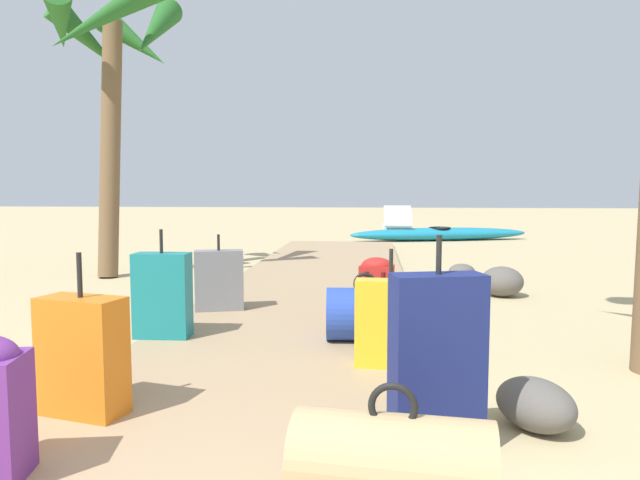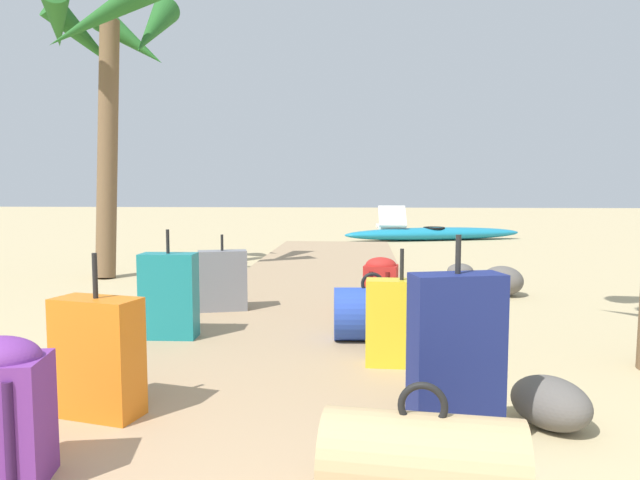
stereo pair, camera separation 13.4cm
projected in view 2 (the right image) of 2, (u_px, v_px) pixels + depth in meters
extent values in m
plane|color=tan|center=(305.00, 317.00, 5.24)|extent=(60.00, 60.00, 0.00)
cube|color=tan|center=(315.00, 291.00, 6.33)|extent=(2.06, 11.00, 0.08)
cube|color=slate|center=(223.00, 280.00, 5.11)|extent=(0.46, 0.29, 0.53)
cylinder|color=black|center=(222.00, 243.00, 5.08)|extent=(0.02, 0.02, 0.14)
cube|color=#197A7F|center=(169.00, 296.00, 4.16)|extent=(0.40, 0.20, 0.61)
cylinder|color=black|center=(168.00, 241.00, 4.13)|extent=(0.02, 0.02, 0.17)
cylinder|color=#2847B7|center=(372.00, 314.00, 4.11)|extent=(0.56, 0.41, 0.37)
torus|color=black|center=(372.00, 284.00, 4.09)|extent=(0.17, 0.03, 0.16)
cube|color=#6B2D84|center=(1.00, 422.00, 2.10)|extent=(0.36, 0.30, 0.47)
cylinder|color=#351642|center=(10.00, 435.00, 1.98)|extent=(0.04, 0.04, 0.38)
cube|color=red|center=(381.00, 289.00, 5.01)|extent=(0.31, 0.26, 0.42)
ellipsoid|color=red|center=(381.00, 265.00, 4.99)|extent=(0.30, 0.25, 0.14)
cylinder|color=#5B110F|center=(371.00, 291.00, 4.92)|extent=(0.04, 0.04, 0.33)
cylinder|color=#5B110F|center=(387.00, 292.00, 4.89)|extent=(0.04, 0.04, 0.33)
cylinder|color=tan|center=(422.00, 465.00, 1.90)|extent=(0.69, 0.42, 0.34)
torus|color=black|center=(423.00, 406.00, 1.88)|extent=(0.17, 0.04, 0.16)
cube|color=navy|center=(456.00, 354.00, 2.52)|extent=(0.43, 0.26, 0.71)
cylinder|color=black|center=(458.00, 254.00, 2.49)|extent=(0.02, 0.02, 0.17)
cube|color=gold|center=(401.00, 323.00, 3.51)|extent=(0.43, 0.19, 0.53)
cylinder|color=black|center=(402.00, 264.00, 3.48)|extent=(0.02, 0.02, 0.19)
cube|color=orange|center=(98.00, 357.00, 2.73)|extent=(0.44, 0.29, 0.57)
cylinder|color=black|center=(95.00, 276.00, 2.70)|extent=(0.02, 0.02, 0.21)
cylinder|color=brown|center=(108.00, 148.00, 7.50)|extent=(0.25, 0.63, 3.36)
cone|color=#236023|center=(153.00, 29.00, 7.31)|extent=(0.38, 1.26, 1.07)
cone|color=#236023|center=(132.00, 41.00, 7.91)|extent=(1.20, 0.62, 0.96)
cone|color=#236023|center=(84.00, 38.00, 7.74)|extent=(0.96, 1.08, 0.94)
cone|color=#236023|center=(57.00, 20.00, 7.16)|extent=(0.82, 1.18, 0.75)
cone|color=#236023|center=(106.00, 13.00, 6.69)|extent=(1.43, 0.95, 1.13)
cube|color=white|center=(390.00, 227.00, 13.44)|extent=(0.64, 1.42, 0.08)
cube|color=white|center=(392.00, 216.00, 12.83)|extent=(0.61, 0.54, 0.46)
cylinder|color=silver|center=(378.00, 232.00, 14.02)|extent=(0.04, 0.04, 0.22)
cylinder|color=silver|center=(398.00, 232.00, 14.00)|extent=(0.04, 0.04, 0.22)
cylinder|color=silver|center=(381.00, 235.00, 12.91)|extent=(0.04, 0.04, 0.22)
cylinder|color=silver|center=(403.00, 235.00, 12.89)|extent=(0.04, 0.04, 0.22)
ellipsoid|color=teal|center=(434.00, 234.00, 12.92)|extent=(4.13, 1.67, 0.29)
torus|color=black|center=(434.00, 228.00, 12.90)|extent=(0.60, 0.60, 0.05)
ellipsoid|color=#5B5651|center=(460.00, 271.00, 7.45)|extent=(0.45, 0.45, 0.19)
ellipsoid|color=#5B5651|center=(550.00, 403.00, 2.80)|extent=(0.48, 0.52, 0.25)
ellipsoid|color=#5B5651|center=(502.00, 281.00, 6.24)|extent=(0.57, 0.55, 0.32)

